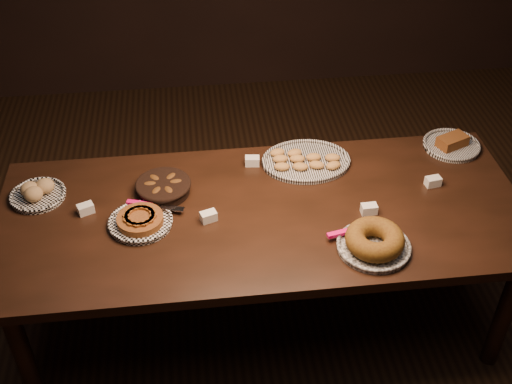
{
  "coord_description": "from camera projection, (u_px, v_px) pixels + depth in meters",
  "views": [
    {
      "loc": [
        -0.29,
        -2.18,
        2.63
      ],
      "look_at": [
        -0.02,
        0.05,
        0.82
      ],
      "focal_mm": 45.0,
      "sensor_mm": 36.0,
      "label": 1
    }
  ],
  "objects": [
    {
      "name": "loaf_plate",
      "position": [
        452.0,
        144.0,
        3.27
      ],
      "size": [
        0.29,
        0.29,
        0.07
      ],
      "rotation": [
        0.0,
        0.0,
        0.4
      ],
      "color": "black",
      "rests_on": "buffet_table"
    },
    {
      "name": "ground",
      "position": [
        262.0,
        319.0,
        3.37
      ],
      "size": [
        5.0,
        5.0,
        0.0
      ],
      "primitive_type": "plane",
      "color": "black",
      "rests_on": "ground"
    },
    {
      "name": "bread_roll_plate",
      "position": [
        37.0,
        193.0,
        2.95
      ],
      "size": [
        0.26,
        0.26,
        0.08
      ],
      "rotation": [
        0.0,
        0.0,
        0.04
      ],
      "color": "white",
      "rests_on": "buffet_table"
    },
    {
      "name": "tent_cards",
      "position": [
        271.0,
        194.0,
        2.95
      ],
      "size": [
        1.69,
        0.47,
        0.04
      ],
      "color": "white",
      "rests_on": "buffet_table"
    },
    {
      "name": "apple_tart_plate",
      "position": [
        141.0,
        220.0,
        2.81
      ],
      "size": [
        0.34,
        0.29,
        0.06
      ],
      "rotation": [
        0.0,
        0.0,
        0.37
      ],
      "color": "white",
      "rests_on": "buffet_table"
    },
    {
      "name": "madeleine_platter",
      "position": [
        305.0,
        161.0,
        3.16
      ],
      "size": [
        0.44,
        0.35,
        0.05
      ],
      "rotation": [
        0.0,
        0.0,
        0.31
      ],
      "color": "black",
      "rests_on": "buffet_table"
    },
    {
      "name": "croissant_basket",
      "position": [
        163.0,
        186.0,
        2.97
      ],
      "size": [
        0.31,
        0.31,
        0.06
      ],
      "rotation": [
        0.0,
        0.0,
        0.37
      ],
      "color": "black",
      "rests_on": "buffet_table"
    },
    {
      "name": "bundt_cake_plate",
      "position": [
        374.0,
        241.0,
        2.68
      ],
      "size": [
        0.34,
        0.31,
        0.1
      ],
      "rotation": [
        0.0,
        0.0,
        0.3
      ],
      "color": "black",
      "rests_on": "buffet_table"
    },
    {
      "name": "buffet_table",
      "position": [
        263.0,
        223.0,
        2.94
      ],
      "size": [
        2.4,
        1.0,
        0.75
      ],
      "color": "black",
      "rests_on": "ground"
    }
  ]
}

